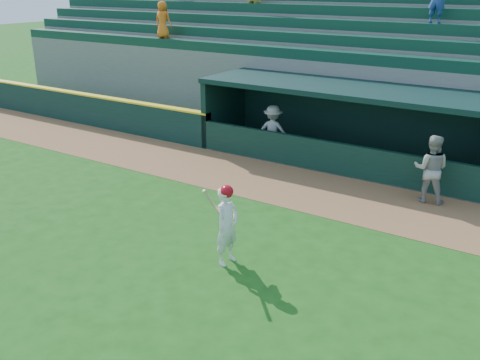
% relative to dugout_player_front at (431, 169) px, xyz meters
% --- Properties ---
extents(ground, '(120.00, 120.00, 0.00)m').
position_rel_dugout_player_front_xyz_m(ground, '(-3.17, -5.86, -0.91)').
color(ground, '#194C13').
rests_on(ground, ground).
extents(warning_track, '(40.00, 3.00, 0.01)m').
position_rel_dugout_player_front_xyz_m(warning_track, '(-3.17, -0.96, -0.91)').
color(warning_track, brown).
rests_on(warning_track, ground).
extents(field_wall_left, '(15.50, 0.30, 1.20)m').
position_rel_dugout_player_front_xyz_m(field_wall_left, '(-15.42, 0.69, -0.31)').
color(field_wall_left, black).
rests_on(field_wall_left, ground).
extents(wall_stripe_left, '(15.50, 0.32, 0.06)m').
position_rel_dugout_player_front_xyz_m(wall_stripe_left, '(-15.42, 0.69, 0.32)').
color(wall_stripe_left, yellow).
rests_on(wall_stripe_left, field_wall_left).
extents(dugout_player_front, '(0.98, 0.82, 1.82)m').
position_rel_dugout_player_front_xyz_m(dugout_player_front, '(0.00, 0.00, 0.00)').
color(dugout_player_front, '#979792').
rests_on(dugout_player_front, ground).
extents(dugout_player_inside, '(1.23, 0.92, 1.70)m').
position_rel_dugout_player_front_xyz_m(dugout_player_inside, '(-5.41, 1.19, -0.06)').
color(dugout_player_inside, '#A5A6A0').
rests_on(dugout_player_inside, ground).
extents(dugout, '(9.40, 2.80, 2.46)m').
position_rel_dugout_player_front_xyz_m(dugout, '(-3.17, 2.14, 0.45)').
color(dugout, slate).
rests_on(dugout, ground).
extents(stands, '(34.50, 6.31, 7.06)m').
position_rel_dugout_player_front_xyz_m(stands, '(-3.17, 6.71, 1.48)').
color(stands, slate).
rests_on(stands, ground).
extents(batter_at_plate, '(0.49, 0.80, 1.74)m').
position_rel_dugout_player_front_xyz_m(batter_at_plate, '(-2.62, -5.59, -0.04)').
color(batter_at_plate, white).
rests_on(batter_at_plate, ground).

